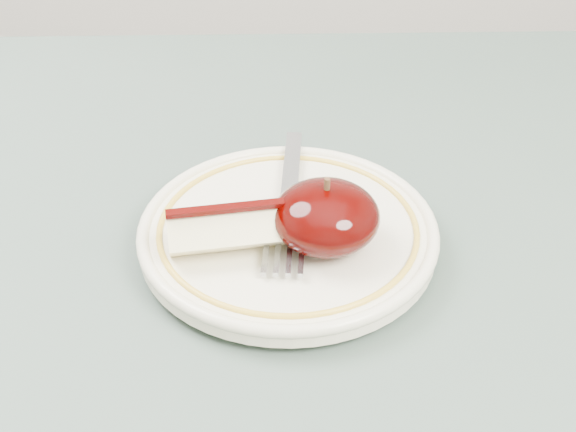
{
  "coord_description": "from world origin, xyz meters",
  "views": [
    {
      "loc": [
        0.03,
        -0.35,
        1.1
      ],
      "look_at": [
        0.04,
        0.09,
        0.78
      ],
      "focal_mm": 50.0,
      "sensor_mm": 36.0,
      "label": 1
    }
  ],
  "objects_px": {
    "fork": "(288,201)",
    "plate": "(288,232)",
    "apple_half": "(326,217)",
    "table": "(238,431)"
  },
  "relations": [
    {
      "from": "table",
      "to": "fork",
      "type": "xyz_separation_m",
      "value": [
        0.04,
        0.11,
        0.11
      ]
    },
    {
      "from": "plate",
      "to": "apple_half",
      "type": "height_order",
      "value": "apple_half"
    },
    {
      "from": "table",
      "to": "apple_half",
      "type": "height_order",
      "value": "apple_half"
    },
    {
      "from": "table",
      "to": "apple_half",
      "type": "bearing_deg",
      "value": 49.42
    },
    {
      "from": "table",
      "to": "fork",
      "type": "relative_size",
      "value": 5.21
    },
    {
      "from": "fork",
      "to": "plate",
      "type": "bearing_deg",
      "value": -177.76
    },
    {
      "from": "plate",
      "to": "fork",
      "type": "xyz_separation_m",
      "value": [
        0.0,
        0.02,
        0.01
      ]
    },
    {
      "from": "apple_half",
      "to": "fork",
      "type": "xyz_separation_m",
      "value": [
        -0.02,
        0.04,
        -0.02
      ]
    },
    {
      "from": "table",
      "to": "plate",
      "type": "bearing_deg",
      "value": 67.75
    },
    {
      "from": "table",
      "to": "fork",
      "type": "bearing_deg",
      "value": 71.86
    }
  ]
}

